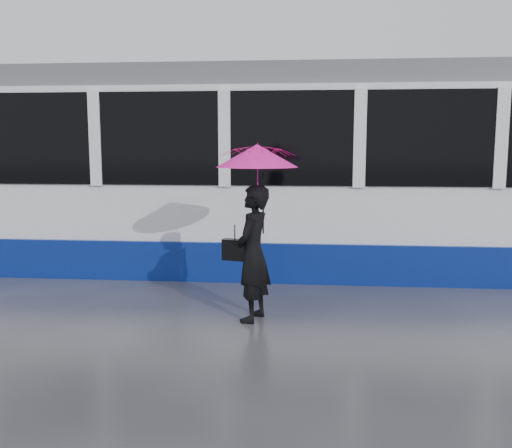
# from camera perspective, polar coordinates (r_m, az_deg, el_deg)

# --- Properties ---
(ground) EXTENTS (90.00, 90.00, 0.00)m
(ground) POSITION_cam_1_polar(r_m,az_deg,el_deg) (7.67, -4.50, -8.05)
(ground) COLOR #2E2E33
(ground) RESTS_ON ground
(rails) EXTENTS (34.00, 1.51, 0.02)m
(rails) POSITION_cam_1_polar(r_m,az_deg,el_deg) (10.07, -2.03, -4.09)
(rails) COLOR #3F3D38
(rails) RESTS_ON ground
(tram) EXTENTS (26.00, 2.56, 3.35)m
(tram) POSITION_cam_1_polar(r_m,az_deg,el_deg) (10.16, -10.51, 5.16)
(tram) COLOR white
(tram) RESTS_ON ground
(woman) EXTENTS (0.53, 0.68, 1.64)m
(woman) POSITION_cam_1_polar(r_m,az_deg,el_deg) (6.82, -0.31, -2.97)
(woman) COLOR black
(woman) RESTS_ON ground
(umbrella) EXTENTS (1.18, 1.18, 1.11)m
(umbrella) POSITION_cam_1_polar(r_m,az_deg,el_deg) (6.70, 0.11, 5.25)
(umbrella) COLOR #EC1385
(umbrella) RESTS_ON ground
(handbag) EXTENTS (0.32, 0.20, 0.43)m
(handbag) POSITION_cam_1_polar(r_m,az_deg,el_deg) (6.86, -2.13, -2.58)
(handbag) COLOR black
(handbag) RESTS_ON ground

